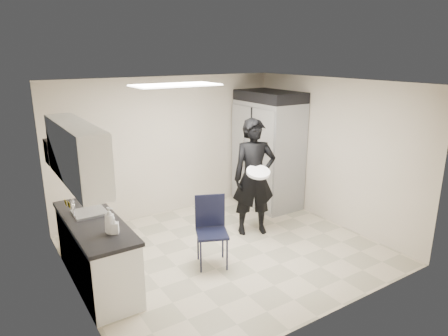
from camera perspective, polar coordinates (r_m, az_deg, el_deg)
floor at (r=6.44m, az=0.37°, el=-11.69°), size 4.50×4.50×0.00m
ceiling at (r=5.71m, az=0.41°, el=12.07°), size 4.50×4.50×0.00m
back_wall at (r=7.64m, az=-7.88°, el=3.09°), size 4.50×0.00×4.50m
left_wall at (r=5.13m, az=-21.20°, el=-4.42°), size 0.00×4.00×4.00m
right_wall at (r=7.38m, az=15.17°, el=2.21°), size 0.00×4.00×4.00m
ceiling_panel at (r=5.76m, az=-6.93°, el=11.69°), size 1.20×0.60×0.02m
lower_counter at (r=5.71m, az=-17.75°, el=-11.51°), size 0.60×1.90×0.86m
countertop at (r=5.52m, az=-18.16°, el=-7.31°), size 0.64×1.95×0.05m
sink at (r=5.75m, az=-18.61°, el=-6.54°), size 0.42×0.40×0.14m
faucet at (r=5.66m, az=-20.71°, el=-5.49°), size 0.02×0.02×0.24m
upper_cabinets at (r=5.20m, az=-20.38°, el=2.00°), size 0.35×1.80×0.75m
towel_dispenser at (r=6.34m, az=-23.14°, el=2.20°), size 0.22×0.30×0.35m
notice_sticker_left at (r=5.25m, az=-21.28°, el=-4.90°), size 0.00×0.12×0.07m
notice_sticker_right at (r=5.45m, az=-21.69°, el=-4.63°), size 0.00×0.12×0.07m
commercial_fridge at (r=8.05m, az=6.31°, el=1.98°), size 0.80×1.35×2.10m
fridge_compressor at (r=7.85m, az=6.57°, el=10.15°), size 0.80×1.35×0.20m
folding_chair at (r=5.83m, az=-1.72°, el=-9.36°), size 0.58×0.58×0.99m
man_tuxedo at (r=6.71m, az=4.31°, el=-1.34°), size 0.86×0.73×1.99m
bucket_lid at (r=6.44m, az=4.91°, el=-0.59°), size 0.50×0.50×0.05m
soap_bottle_a at (r=5.01m, az=-16.02°, el=-7.19°), size 0.18×0.18×0.33m
soap_bottle_b at (r=5.01m, az=-15.37°, el=-7.92°), size 0.12×0.12×0.20m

